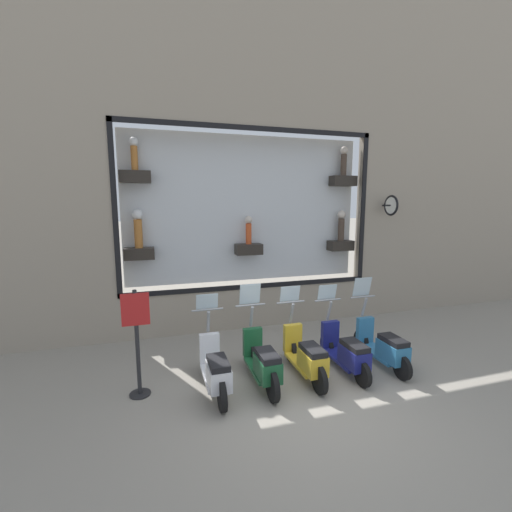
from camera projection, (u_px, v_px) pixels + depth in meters
The scene contains 8 objects.
ground_plane at pixel (307, 396), 5.86m from camera, with size 120.00×120.00×0.00m, color gray.
building_facade at pixel (250, 139), 8.52m from camera, with size 1.20×36.00×9.46m.
scooter_teal_0 at pixel (383, 346), 6.88m from camera, with size 1.79×0.61×1.67m.
scooter_navy_1 at pixel (346, 352), 6.64m from camera, with size 1.79×0.60×1.56m.
scooter_yellow_2 at pixel (306, 356), 6.40m from camera, with size 1.80×0.60×1.59m.
scooter_green_3 at pixel (262, 362), 6.16m from camera, with size 1.81×0.60×1.70m.
scooter_white_4 at pixel (216, 369), 5.91m from camera, with size 1.80×0.60×1.56m.
shop_sign_post at pixel (137, 339), 5.74m from camera, with size 0.36×0.45×1.86m.
Camera 1 is at (-4.94, 2.41, 3.28)m, focal length 24.00 mm.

